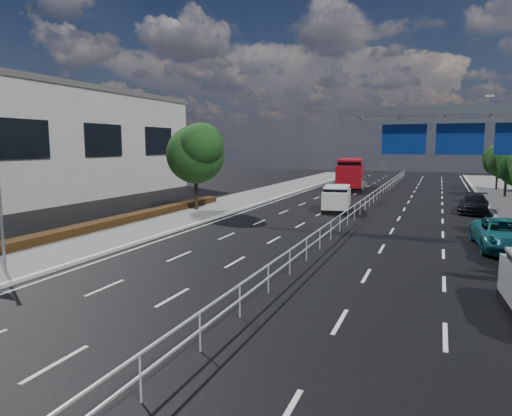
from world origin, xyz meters
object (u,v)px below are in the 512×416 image
(near_car_silver, at_px, (359,183))
(near_car_dark, at_px, (353,173))
(white_minivan, at_px, (337,199))
(overhead_gantry, at_px, (478,132))
(red_bus, at_px, (351,173))
(parked_car_teal, at_px, (504,235))
(parked_car_dark, at_px, (474,204))

(near_car_silver, bearing_deg, near_car_dark, -76.12)
(white_minivan, relative_size, near_car_silver, 1.19)
(overhead_gantry, bearing_deg, red_bus, 109.72)
(red_bus, distance_m, near_car_dark, 17.73)
(near_car_silver, distance_m, parked_car_teal, 30.98)
(near_car_dark, height_order, parked_car_teal, near_car_dark)
(near_car_silver, xyz_separation_m, near_car_dark, (-3.83, 18.00, 0.16))
(overhead_gantry, distance_m, white_minivan, 15.63)
(red_bus, distance_m, parked_car_dark, 20.28)
(white_minivan, bearing_deg, parked_car_teal, -51.93)
(overhead_gantry, bearing_deg, parked_car_teal, 51.31)
(red_bus, bearing_deg, white_minivan, -90.59)
(parked_car_teal, bearing_deg, red_bus, 108.97)
(red_bus, xyz_separation_m, parked_car_teal, (12.73, -29.22, -1.06))
(overhead_gantry, xyz_separation_m, parked_car_teal, (1.56, 1.95, -4.87))
(overhead_gantry, relative_size, white_minivan, 2.19)
(white_minivan, xyz_separation_m, parked_car_dark, (9.75, 2.90, -0.26))
(red_bus, xyz_separation_m, near_car_dark, (-2.77, 17.49, -0.97))
(near_car_silver, relative_size, near_car_dark, 0.78)
(overhead_gantry, distance_m, parked_car_teal, 5.47)
(white_minivan, height_order, red_bus, red_bus)
(parked_car_teal, distance_m, parked_car_dark, 13.05)
(parked_car_teal, bearing_deg, near_car_dark, 103.78)
(white_minivan, distance_m, near_car_dark, 36.93)
(near_car_silver, xyz_separation_m, parked_car_teal, (11.66, -28.70, 0.07))
(parked_car_dark, bearing_deg, near_car_dark, 120.94)
(parked_car_teal, bearing_deg, parked_car_dark, 87.87)
(white_minivan, bearing_deg, parked_car_dark, 9.15)
(white_minivan, relative_size, parked_car_dark, 0.98)
(white_minivan, bearing_deg, red_bus, 89.84)
(near_car_silver, relative_size, parked_car_dark, 0.82)
(overhead_gantry, bearing_deg, parked_car_dark, 86.17)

